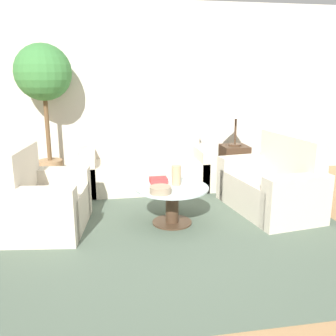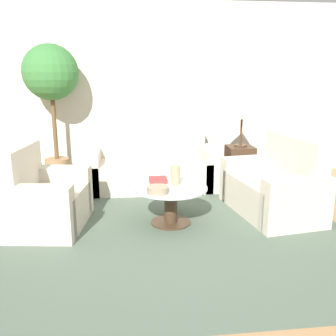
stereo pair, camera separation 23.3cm
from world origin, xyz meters
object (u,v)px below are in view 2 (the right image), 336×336
at_px(loveseat, 276,189).
at_px(potted_plant, 51,82).
at_px(sofa_main, 151,167).
at_px(armchair, 43,201).
at_px(table_lamp, 242,109).
at_px(coffee_table, 171,200).
at_px(bowl, 158,190).
at_px(book_stack, 158,180).
at_px(vase, 175,175).

xyz_separation_m(loveseat, potted_plant, (-2.69, 1.50, 1.17)).
distance_m(sofa_main, armchair, 1.78).
distance_m(table_lamp, potted_plant, 2.65).
distance_m(coffee_table, potted_plant, 2.52).
distance_m(armchair, potted_plant, 2.00).
relative_size(loveseat, table_lamp, 1.96).
distance_m(bowl, book_stack, 0.37).
height_order(bowl, book_stack, bowl).
relative_size(sofa_main, potted_plant, 0.91).
bearing_deg(sofa_main, coffee_table, -85.41).
bearing_deg(potted_plant, bowl, -55.45).
bearing_deg(armchair, book_stack, -77.14).
bearing_deg(potted_plant, table_lamp, -8.57).
bearing_deg(loveseat, sofa_main, -139.56).
distance_m(loveseat, book_stack, 1.37).
height_order(sofa_main, book_stack, sofa_main).
height_order(coffee_table, vase, vase).
bearing_deg(bowl, vase, 51.00).
bearing_deg(table_lamp, potted_plant, 171.43).
bearing_deg(sofa_main, vase, -82.88).
bearing_deg(coffee_table, potted_plant, 130.49).
xyz_separation_m(armchair, potted_plant, (-0.11, 1.62, 1.17)).
relative_size(loveseat, book_stack, 6.90).
relative_size(coffee_table, bowl, 3.53).
relative_size(bowl, book_stack, 1.14).
bearing_deg(table_lamp, bowl, -131.31).
xyz_separation_m(table_lamp, book_stack, (-1.27, -1.12, -0.65)).
relative_size(coffee_table, table_lamp, 1.15).
relative_size(vase, bowl, 0.96).
bearing_deg(bowl, potted_plant, 124.55).
distance_m(armchair, bowl, 1.22).
height_order(coffee_table, bowl, bowl).
bearing_deg(vase, potted_plant, 132.71).
relative_size(coffee_table, book_stack, 4.04).
relative_size(armchair, vase, 4.95).
distance_m(table_lamp, bowl, 2.08).
bearing_deg(coffee_table, armchair, 176.75).
height_order(loveseat, coffee_table, loveseat).
height_order(coffee_table, table_lamp, table_lamp).
bearing_deg(vase, bowl, -129.00).
bearing_deg(table_lamp, armchair, -153.72).
xyz_separation_m(armchair, coffee_table, (1.33, -0.08, -0.02)).
xyz_separation_m(table_lamp, potted_plant, (-2.60, 0.39, 0.36)).
bearing_deg(table_lamp, vase, -131.76).
bearing_deg(bowl, coffee_table, 50.16).
bearing_deg(book_stack, armchair, -176.22).
distance_m(armchair, coffee_table, 1.33).
bearing_deg(loveseat, vase, -92.50).
xyz_separation_m(table_lamp, vase, (-1.10, -1.23, -0.58)).
height_order(table_lamp, vase, table_lamp).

